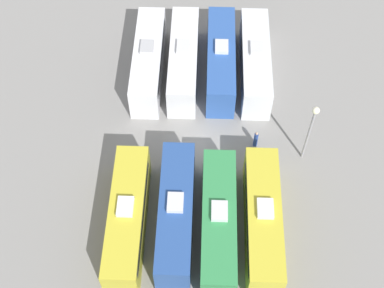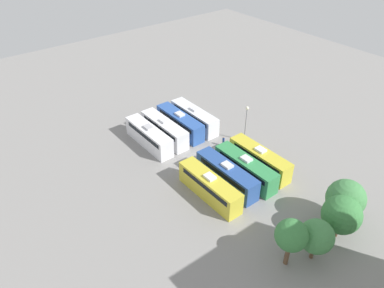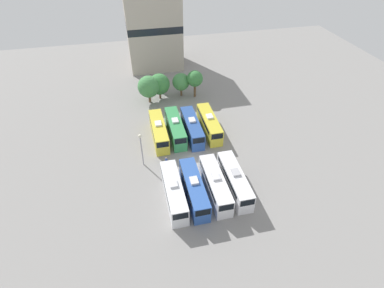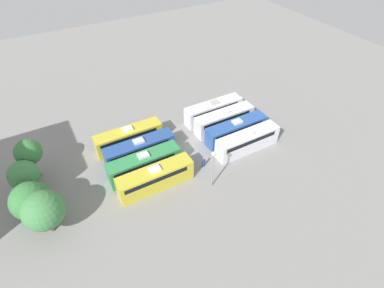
# 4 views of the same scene
# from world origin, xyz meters

# --- Properties ---
(ground_plane) EXTENTS (129.78, 129.78, 0.00)m
(ground_plane) POSITION_xyz_m (0.00, 0.00, 0.00)
(ground_plane) COLOR gray
(bus_0) EXTENTS (2.57, 11.02, 3.73)m
(bus_0) POSITION_xyz_m (-4.97, -8.14, 1.86)
(bus_0) COLOR silver
(bus_0) RESTS_ON ground_plane
(bus_1) EXTENTS (2.57, 11.02, 3.73)m
(bus_1) POSITION_xyz_m (-1.79, -8.23, 1.86)
(bus_1) COLOR #2D56A8
(bus_1) RESTS_ON ground_plane
(bus_2) EXTENTS (2.57, 11.02, 3.73)m
(bus_2) POSITION_xyz_m (1.69, -8.11, 1.86)
(bus_2) COLOR silver
(bus_2) RESTS_ON ground_plane
(bus_3) EXTENTS (2.57, 11.02, 3.73)m
(bus_3) POSITION_xyz_m (4.96, -7.95, 1.86)
(bus_3) COLOR white
(bus_3) RESTS_ON ground_plane
(bus_4) EXTENTS (2.57, 11.02, 3.73)m
(bus_4) POSITION_xyz_m (-5.01, 8.08, 1.86)
(bus_4) COLOR gold
(bus_4) RESTS_ON ground_plane
(bus_5) EXTENTS (2.57, 11.02, 3.73)m
(bus_5) POSITION_xyz_m (-1.66, 8.39, 1.86)
(bus_5) COLOR #338C4C
(bus_5) RESTS_ON ground_plane
(bus_6) EXTENTS (2.57, 11.02, 3.73)m
(bus_6) POSITION_xyz_m (1.59, 7.79, 1.86)
(bus_6) COLOR #284C93
(bus_6) RESTS_ON ground_plane
(bus_7) EXTENTS (2.57, 11.02, 3.73)m
(bus_7) POSITION_xyz_m (5.25, 8.26, 1.86)
(bus_7) COLOR gold
(bus_7) RESTS_ON ground_plane
(worker_person) EXTENTS (0.36, 0.36, 1.81)m
(worker_person) POSITION_xyz_m (-4.86, -0.03, 0.84)
(worker_person) COLOR navy
(worker_person) RESTS_ON ground_plane
(light_pole) EXTENTS (0.60, 0.60, 6.69)m
(light_pole) POSITION_xyz_m (-8.84, 1.03, 4.63)
(light_pole) COLOR gray
(light_pole) RESTS_ON ground_plane
(tree_0) EXTENTS (4.98, 4.98, 6.48)m
(tree_0) POSITION_xyz_m (-5.17, 22.47, 3.97)
(tree_0) COLOR brown
(tree_0) RESTS_ON ground_plane
(tree_1) EXTENTS (4.86, 4.86, 6.14)m
(tree_1) POSITION_xyz_m (-2.56, 23.69, 3.70)
(tree_1) COLOR brown
(tree_1) RESTS_ON ground_plane
(tree_2) EXTENTS (4.09, 4.09, 5.64)m
(tree_2) POSITION_xyz_m (2.61, 23.89, 3.58)
(tree_2) COLOR brown
(tree_2) RESTS_ON ground_plane
(tree_3) EXTENTS (3.76, 3.76, 6.62)m
(tree_3) POSITION_xyz_m (5.67, 22.57, 4.69)
(tree_3) COLOR brown
(tree_3) RESTS_ON ground_plane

